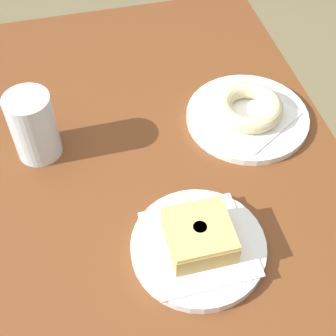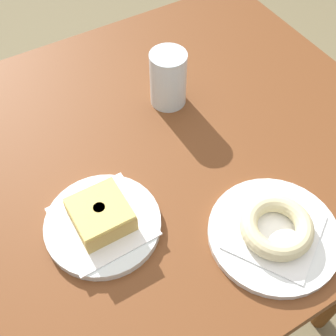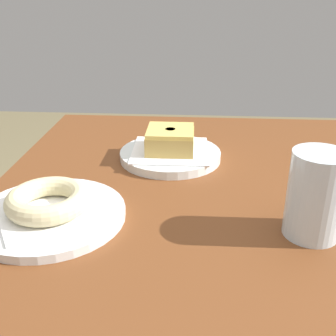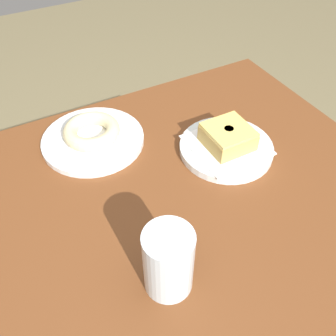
# 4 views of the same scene
# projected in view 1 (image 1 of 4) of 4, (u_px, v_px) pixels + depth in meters

# --- Properties ---
(table) EXTENTS (0.93, 0.81, 0.76)m
(table) POSITION_uv_depth(u_px,v_px,m) (108.00, 202.00, 0.88)
(table) COLOR brown
(table) RESTS_ON ground_plane
(plate_sugar_ring) EXTENTS (0.22, 0.22, 0.01)m
(plate_sugar_ring) POSITION_uv_depth(u_px,v_px,m) (247.00, 117.00, 0.87)
(plate_sugar_ring) COLOR white
(plate_sugar_ring) RESTS_ON table
(napkin_sugar_ring) EXTENTS (0.19, 0.19, 0.00)m
(napkin_sugar_ring) POSITION_uv_depth(u_px,v_px,m) (248.00, 114.00, 0.87)
(napkin_sugar_ring) COLOR white
(napkin_sugar_ring) RESTS_ON plate_sugar_ring
(donut_sugar_ring) EXTENTS (0.12, 0.12, 0.03)m
(donut_sugar_ring) POSITION_uv_depth(u_px,v_px,m) (249.00, 107.00, 0.85)
(donut_sugar_ring) COLOR beige
(donut_sugar_ring) RESTS_ON napkin_sugar_ring
(plate_glazed_square) EXTENTS (0.20, 0.20, 0.02)m
(plate_glazed_square) POSITION_uv_depth(u_px,v_px,m) (198.00, 247.00, 0.70)
(plate_glazed_square) COLOR white
(plate_glazed_square) RESTS_ON table
(napkin_glazed_square) EXTENTS (0.15, 0.15, 0.00)m
(napkin_glazed_square) POSITION_uv_depth(u_px,v_px,m) (199.00, 243.00, 0.69)
(napkin_glazed_square) COLOR white
(napkin_glazed_square) RESTS_ON plate_glazed_square
(donut_glazed_square) EXTENTS (0.09, 0.09, 0.04)m
(donut_glazed_square) POSITION_uv_depth(u_px,v_px,m) (199.00, 235.00, 0.68)
(donut_glazed_square) COLOR tan
(donut_glazed_square) RESTS_ON napkin_glazed_square
(water_glass) EXTENTS (0.07, 0.07, 0.12)m
(water_glass) POSITION_uv_depth(u_px,v_px,m) (33.00, 126.00, 0.78)
(water_glass) COLOR silver
(water_glass) RESTS_ON table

